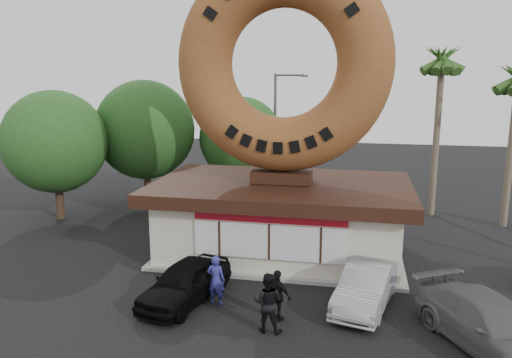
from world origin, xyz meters
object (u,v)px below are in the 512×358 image
at_px(person_left, 216,280).
at_px(car_silver, 366,286).
at_px(donut_shop, 281,215).
at_px(street_lamp, 277,130).
at_px(person_right, 277,296).
at_px(giant_donut, 283,64).
at_px(person_center, 268,302).
at_px(car_black, 185,282).
at_px(car_grey, 491,325).

bearing_deg(person_left, car_silver, -164.46).
xyz_separation_m(donut_shop, person_left, (-1.44, -5.54, -0.87)).
bearing_deg(donut_shop, street_lamp, 100.50).
xyz_separation_m(person_left, car_silver, (5.15, 0.94, -0.18)).
relative_size(donut_shop, person_right, 6.47).
height_order(donut_shop, car_silver, donut_shop).
bearing_deg(car_silver, donut_shop, 142.26).
xyz_separation_m(giant_donut, person_center, (0.67, -7.07, -7.40)).
xyz_separation_m(person_center, car_black, (-3.23, 1.49, -0.24)).
relative_size(street_lamp, person_left, 4.47).
bearing_deg(person_right, street_lamp, -55.59).
relative_size(giant_donut, car_black, 2.13).
bearing_deg(person_left, street_lamp, -83.28).
xyz_separation_m(person_left, car_grey, (8.70, -1.23, -0.13)).
relative_size(street_lamp, person_right, 4.62).
relative_size(donut_shop, person_center, 5.79).
bearing_deg(person_left, giant_donut, -99.35).
relative_size(giant_donut, car_silver, 2.10).
distance_m(person_center, person_right, 0.79).
relative_size(car_black, car_silver, 0.98).
bearing_deg(street_lamp, car_black, -92.61).
height_order(giant_donut, car_silver, giant_donut).
bearing_deg(car_grey, person_right, 145.80).
height_order(car_black, car_grey, car_grey).
bearing_deg(car_black, street_lamp, 101.77).
relative_size(giant_donut, car_grey, 1.74).
xyz_separation_m(street_lamp, person_right, (2.71, -16.31, -3.62)).
bearing_deg(person_center, giant_donut, -83.32).
height_order(person_left, person_right, person_left).
bearing_deg(person_left, donut_shop, -99.39).
bearing_deg(car_grey, car_silver, 118.57).
bearing_deg(street_lamp, giant_donut, -79.49).
distance_m(person_center, car_silver, 3.92).
distance_m(car_silver, car_grey, 4.16).
bearing_deg(person_center, person_left, -34.37).
bearing_deg(car_grey, car_black, 143.04).
distance_m(donut_shop, giant_donut, 6.60).
xyz_separation_m(giant_donut, person_left, (-1.44, -5.55, -7.48)).
relative_size(person_right, car_grey, 0.33).
height_order(car_black, car_silver, car_black).
bearing_deg(street_lamp, person_left, -88.47).
xyz_separation_m(street_lamp, person_center, (2.52, -17.07, -3.52)).
bearing_deg(donut_shop, car_silver, -51.07).
relative_size(donut_shop, car_grey, 2.13).
height_order(person_left, person_center, person_center).
distance_m(car_black, car_grey, 9.90).
height_order(street_lamp, car_silver, street_lamp).
height_order(giant_donut, car_grey, giant_donut).
distance_m(person_left, person_right, 2.42).
bearing_deg(donut_shop, car_grey, -42.98).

